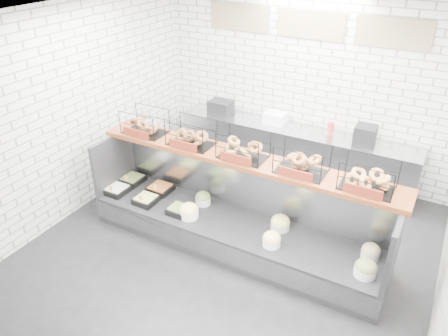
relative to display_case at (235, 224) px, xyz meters
The scene contains 5 objects.
ground 0.47m from the display_case, 87.98° to the right, with size 5.50×5.50×0.00m, color black.
room_shell 1.75m from the display_case, 87.32° to the left, with size 5.02×5.51×3.01m.
display_case is the anchor object (origin of this frame).
bagel_shelf 1.07m from the display_case, 85.40° to the left, with size 4.10×0.50×0.40m.
prep_counter 2.09m from the display_case, 89.85° to the left, with size 4.00×0.60×1.20m.
Camera 1 is at (2.14, -3.84, 3.83)m, focal length 35.00 mm.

